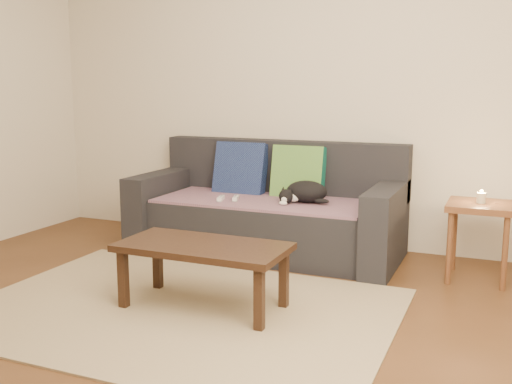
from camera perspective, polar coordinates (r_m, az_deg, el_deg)
ground at (r=3.54m, az=-8.56°, el=-11.93°), size 4.50×4.50×0.00m
back_wall at (r=5.09m, az=3.05°, el=9.85°), size 4.50×0.04×2.60m
sofa at (r=4.80m, az=1.19°, el=-2.07°), size 2.10×0.94×0.87m
throw_blanket at (r=4.69m, az=0.78°, el=-0.85°), size 1.66×0.74×0.02m
cushion_navy at (r=5.02m, az=-1.49°, el=2.18°), size 0.44×0.22×0.45m
cushion_green at (r=4.83m, az=4.03°, el=1.85°), size 0.43×0.19×0.44m
cat at (r=4.58m, az=4.67°, el=-0.01°), size 0.39×0.33×0.17m
wii_remote_a at (r=4.67m, az=-3.37°, el=-0.61°), size 0.08×0.15×0.03m
wii_remote_b at (r=4.67m, az=-1.94°, el=-0.59°), size 0.08×0.15×0.03m
side_table at (r=4.34m, az=20.55°, el=-2.22°), size 0.43×0.43×0.54m
candle at (r=4.31m, az=20.66°, el=-0.50°), size 0.06×0.06×0.09m
rug at (r=3.66m, az=-7.31°, el=-11.06°), size 2.50×1.80×0.01m
coffee_table at (r=3.57m, az=-5.05°, el=-5.72°), size 1.00×0.50×0.40m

